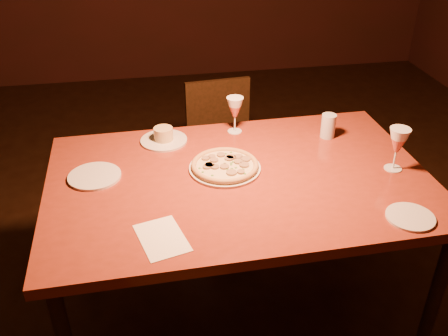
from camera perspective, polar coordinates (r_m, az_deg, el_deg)
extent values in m
cube|color=maroon|center=(2.06, 1.78, -1.55)|extent=(1.58, 1.03, 0.04)
cylinder|color=black|center=(2.63, -15.94, -5.72)|extent=(0.06, 0.06, 0.79)
cylinder|color=black|center=(2.27, 22.69, -14.37)|extent=(0.06, 0.06, 0.79)
cylinder|color=black|center=(2.84, 13.86, -2.41)|extent=(0.06, 0.06, 0.79)
cube|color=black|center=(3.04, 0.20, 1.72)|extent=(0.43, 0.43, 0.04)
cube|color=black|center=(3.10, -0.71, 6.74)|extent=(0.40, 0.06, 0.38)
cylinder|color=black|center=(2.99, -1.99, -3.90)|extent=(0.03, 0.03, 0.41)
cylinder|color=black|center=(3.26, -3.32, -0.72)|extent=(0.03, 0.03, 0.41)
cylinder|color=black|center=(3.07, 3.92, -2.98)|extent=(0.03, 0.03, 0.41)
cylinder|color=black|center=(3.32, 2.15, 0.05)|extent=(0.03, 0.03, 0.41)
cylinder|color=silver|center=(2.09, 0.10, -0.02)|extent=(0.30, 0.30, 0.01)
cylinder|color=beige|center=(2.09, 0.10, 0.24)|extent=(0.27, 0.27, 0.01)
torus|color=tan|center=(2.08, 0.10, 0.36)|extent=(0.28, 0.28, 0.02)
cylinder|color=silver|center=(2.32, -6.89, 3.16)|extent=(0.21, 0.21, 0.01)
cylinder|color=tan|center=(2.31, -6.94, 3.91)|extent=(0.09, 0.09, 0.06)
cylinder|color=silver|center=(2.38, 11.82, 4.73)|extent=(0.07, 0.07, 0.11)
cylinder|color=silver|center=(2.11, -14.58, -0.91)|extent=(0.22, 0.22, 0.01)
cylinder|color=silver|center=(1.93, 20.52, -5.26)|extent=(0.18, 0.18, 0.01)
cube|color=white|center=(1.74, -7.11, -7.93)|extent=(0.20, 0.25, 0.00)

